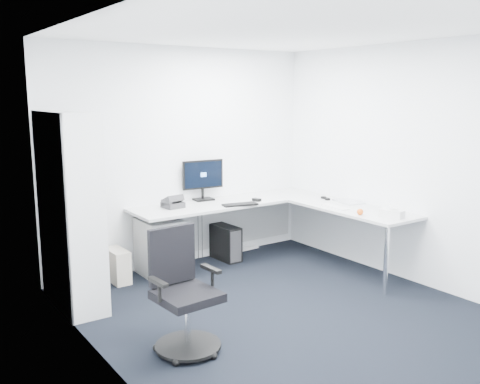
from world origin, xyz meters
TOP-DOWN VIEW (x-y plane):
  - ground at (0.00, 0.00)m, footprint 4.20×4.20m
  - ceiling at (0.00, 0.00)m, footprint 4.20×4.20m
  - wall_back at (0.00, 2.10)m, footprint 3.60×0.02m
  - wall_left at (-1.80, 0.00)m, footprint 0.02×4.20m
  - wall_right at (1.80, 0.00)m, footprint 0.02×4.20m
  - l_desk at (0.55, 1.40)m, footprint 2.71×1.52m
  - drawer_pedestal at (-0.48, 1.82)m, footprint 0.44×0.55m
  - bookshelf at (-1.62, 1.45)m, footprint 0.38×0.98m
  - task_chair at (-1.17, -0.08)m, footprint 0.61×0.61m
  - black_pc_tower at (0.48, 1.85)m, footprint 0.22×0.47m
  - beige_pc_tower at (-1.00, 1.86)m, footprint 0.19×0.40m
  - power_strip at (0.98, 2.04)m, footprint 0.32×0.07m
  - monitor at (0.24, 2.00)m, footprint 0.57×0.23m
  - black_keyboard at (0.44, 1.47)m, footprint 0.45×0.24m
  - mouse at (0.76, 1.56)m, footprint 0.08×0.12m
  - desk_phone at (-0.29, 1.82)m, footprint 0.24×0.24m
  - laptop at (1.66, 0.84)m, footprint 0.43×0.42m
  - white_keyboard at (1.31, 0.73)m, footprint 0.16×0.42m
  - headphones at (1.57, 1.16)m, footprint 0.15×0.19m
  - orange_fruit at (1.25, 0.27)m, footprint 0.07×0.07m
  - tissue_box at (1.44, -0.02)m, footprint 0.18×0.28m

SIDE VIEW (x-z plane):
  - ground at x=0.00m, z-range 0.00..0.00m
  - power_strip at x=0.98m, z-range 0.00..0.04m
  - beige_pc_tower at x=-1.00m, z-range 0.00..0.38m
  - black_pc_tower at x=0.48m, z-range 0.00..0.45m
  - drawer_pedestal at x=-0.48m, z-range 0.00..0.67m
  - l_desk at x=0.55m, z-range 0.00..0.79m
  - task_chair at x=-1.17m, z-range 0.00..1.03m
  - white_keyboard at x=1.31m, z-range 0.79..0.80m
  - black_keyboard at x=0.44m, z-range 0.79..0.81m
  - mouse at x=0.76m, z-range 0.79..0.83m
  - headphones at x=1.57m, z-range 0.79..0.83m
  - orange_fruit at x=1.25m, z-range 0.79..0.86m
  - tissue_box at x=1.44m, z-range 0.79..0.88m
  - desk_phone at x=-0.29m, z-range 0.79..0.94m
  - laptop at x=1.66m, z-range 0.79..1.05m
  - bookshelf at x=-1.62m, z-range 0.00..1.97m
  - monitor at x=0.24m, z-range 0.79..1.32m
  - wall_back at x=0.00m, z-range 0.00..2.70m
  - wall_left at x=-1.80m, z-range 0.00..2.70m
  - wall_right at x=1.80m, z-range 0.00..2.70m
  - ceiling at x=0.00m, z-range 2.70..2.70m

